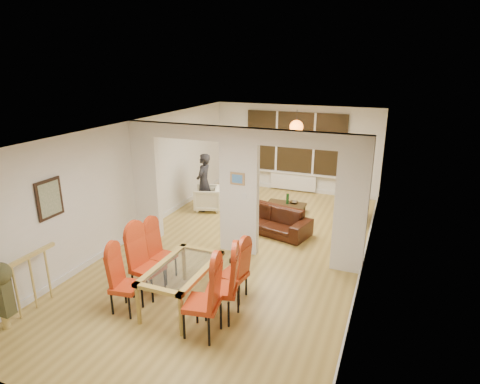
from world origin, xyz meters
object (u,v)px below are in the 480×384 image
Objects in this scene: dining_chair_lc at (162,253)px; coffee_table at (286,208)px; dining_chair_rc at (234,271)px; bowl at (294,202)px; dining_chair_la at (126,282)px; bottle at (288,198)px; sofa at (268,219)px; armchair at (208,198)px; dining_chair_rb at (222,284)px; television at (353,210)px; dining_chair_lb at (148,264)px; person at (204,182)px; dining_chair_ra at (202,298)px; dining_table at (183,286)px.

dining_chair_lc reaches higher than coffee_table.
bowl is at bearing 99.41° from dining_chair_rc.
dining_chair_la reaches higher than bottle.
sofa is at bearing -93.71° from bottle.
armchair is (-0.86, 4.63, -0.20)m from dining_chair_la.
dining_chair_rb is at bearing 7.12° from dining_chair_la.
sofa reaches higher than television.
dining_chair_la is at bearing -7.28° from armchair.
bottle reaches higher than bowl.
dining_chair_rc reaches higher than sofa.
coffee_table is at bearing 89.39° from armchair.
bottle is (1.18, 4.18, -0.14)m from dining_chair_lc.
coffee_table is at bearing 78.54° from dining_chair_lc.
dining_chair_rc is 4.56m from television.
dining_chair_rb is 0.55m from dining_chair_rc.
dining_chair_lc is (-0.06, 0.52, -0.05)m from dining_chair_lb.
person is (-0.95, 4.58, 0.25)m from dining_chair_la.
television is (3.78, 0.72, -0.49)m from person.
sofa is 1.47m from bowl.
bowl reaches higher than coffee_table.
dining_chair_ra is 5.42m from bowl.
sofa is at bearing -92.09° from coffee_table.
dining_chair_ra reaches higher than dining_chair_rb.
dining_chair_ra is 5.19m from person.
dining_chair_ra reaches higher than dining_table.
bowl is (1.32, 4.28, -0.27)m from dining_chair_lc.
dining_chair_lc is at bearing -4.43° from armchair.
television is (2.79, 4.76, -0.30)m from dining_chair_lb.
armchair is at bearing -162.81° from coffee_table.
sofa is 2.05× the size of television.
dining_chair_lc reaches higher than sofa.
dining_chair_la is 1.07× the size of television.
dining_chair_ra is at bearing -40.65° from dining_table.
dining_table is at bearing 159.10° from television.
dining_chair_lb is 1.46m from dining_chair_ra.
bowl is at bearing 91.20° from television.
armchair is 0.69× the size of coffee_table.
dining_chair_la is at bearing -87.66° from dining_chair_lb.
sofa is (-0.30, 3.95, -0.31)m from dining_chair_ra.
dining_chair_la is 5.51m from bowl.
dining_table is 1.28× the size of dining_chair_rb.
dining_chair_la is 1.01× the size of dining_chair_rc.
armchair is at bearing -163.23° from bottle.
person is at bearing -162.63° from bottle.
coffee_table is at bearing 82.57° from dining_chair_ra.
coffee_table is (1.08, 4.71, -0.46)m from dining_chair_lb.
television is (1.38, 4.88, -0.30)m from dining_chair_rb.
sofa is at bearing 80.14° from dining_chair_lb.
dining_chair_la is 6.02m from television.
dining_chair_lc is at bearing -107.17° from bowl.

